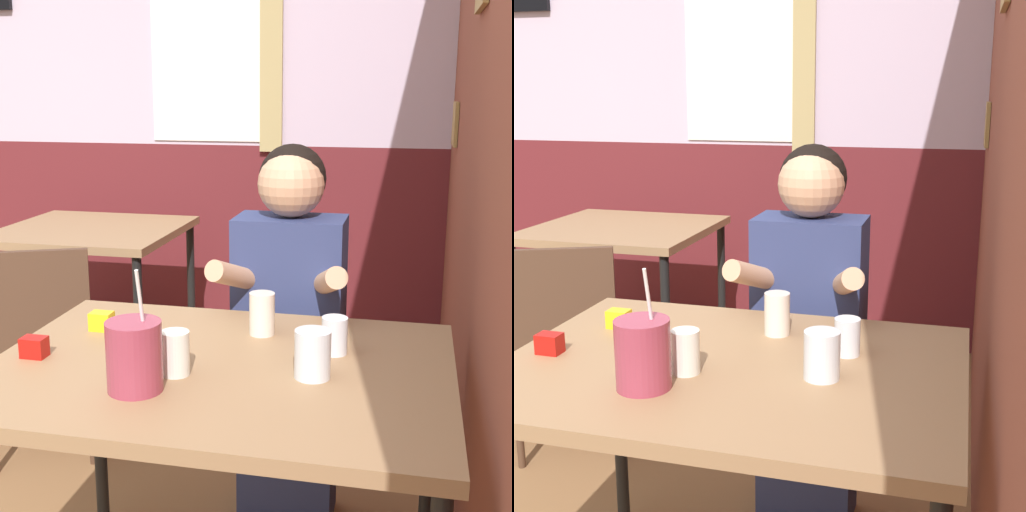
{
  "view_description": "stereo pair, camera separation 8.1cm",
  "coord_description": "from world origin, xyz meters",
  "views": [
    {
      "loc": [
        1.04,
        -1.15,
        1.41
      ],
      "look_at": [
        0.66,
        0.55,
        0.99
      ],
      "focal_mm": 50.0,
      "sensor_mm": 36.0,
      "label": 1
    },
    {
      "loc": [
        1.12,
        -1.13,
        1.41
      ],
      "look_at": [
        0.66,
        0.55,
        0.99
      ],
      "focal_mm": 50.0,
      "sensor_mm": 36.0,
      "label": 2
    }
  ],
  "objects": [
    {
      "name": "person_seated",
      "position": [
        0.67,
        0.98,
        0.66
      ],
      "size": [
        0.42,
        0.41,
        1.24
      ],
      "color": "navy",
      "rests_on": "ground_plane"
    },
    {
      "name": "cocktail_pitcher",
      "position": [
        0.47,
        0.2,
        0.84
      ],
      "size": [
        0.12,
        0.12,
        0.27
      ],
      "color": "#99384C",
      "rests_on": "main_table"
    },
    {
      "name": "glass_near_pitcher",
      "position": [
        0.86,
        0.52,
        0.81
      ],
      "size": [
        0.06,
        0.06,
        0.09
      ],
      "color": "silver",
      "rests_on": "main_table"
    },
    {
      "name": "glass_center",
      "position": [
        0.52,
        0.3,
        0.82
      ],
      "size": [
        0.07,
        0.07,
        0.1
      ],
      "color": "silver",
      "rests_on": "main_table"
    },
    {
      "name": "condiment_ketchup",
      "position": [
        0.15,
        0.33,
        0.79
      ],
      "size": [
        0.06,
        0.04,
        0.05
      ],
      "color": "#B7140F",
      "rests_on": "main_table"
    },
    {
      "name": "glass_far_side",
      "position": [
        0.66,
        0.62,
        0.82
      ],
      "size": [
        0.07,
        0.07,
        0.11
      ],
      "color": "silver",
      "rests_on": "main_table"
    },
    {
      "name": "chair_near_window",
      "position": [
        -0.32,
        1.16,
        0.49
      ],
      "size": [
        0.53,
        0.53,
        0.85
      ],
      "rotation": [
        0.0,
        0.0,
        0.43
      ],
      "color": "#4C3323",
      "rests_on": "ground_plane"
    },
    {
      "name": "condiment_mustard",
      "position": [
        0.23,
        0.55,
        0.79
      ],
      "size": [
        0.06,
        0.04,
        0.05
      ],
      "color": "yellow",
      "rests_on": "main_table"
    },
    {
      "name": "back_wall",
      "position": [
        -0.01,
        2.71,
        1.36
      ],
      "size": [
        5.41,
        0.09,
        2.7
      ],
      "color": "silver",
      "rests_on": "ground_plane"
    },
    {
      "name": "background_table",
      "position": [
        -0.45,
        1.9,
        0.68
      ],
      "size": [
        0.82,
        0.8,
        0.77
      ],
      "color": "#93704C",
      "rests_on": "ground_plane"
    },
    {
      "name": "brick_wall_right",
      "position": [
        1.24,
        1.34,
        1.35
      ],
      "size": [
        0.08,
        4.68,
        2.7
      ],
      "color": "brown",
      "rests_on": "ground_plane"
    },
    {
      "name": "main_table",
      "position": [
        0.61,
        0.39,
        0.7
      ],
      "size": [
        1.1,
        0.83,
        0.77
      ],
      "color": "#93704C",
      "rests_on": "ground_plane"
    },
    {
      "name": "glass_by_brick",
      "position": [
        0.83,
        0.36,
        0.82
      ],
      "size": [
        0.08,
        0.08,
        0.11
      ],
      "color": "silver",
      "rests_on": "main_table"
    }
  ]
}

